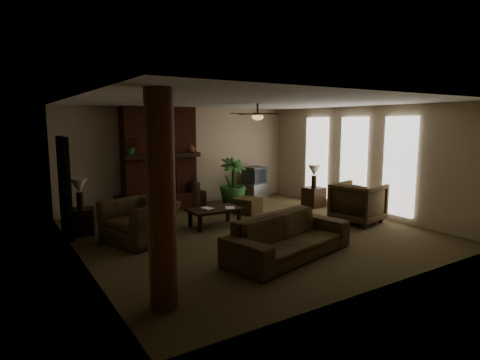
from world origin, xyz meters
TOP-DOWN VIEW (x-y plane):
  - room_shell at (0.00, 0.00)m, footprint 7.00×7.00m
  - fireplace at (-0.80, 3.22)m, footprint 2.40×0.70m
  - windows at (3.45, 0.20)m, footprint 0.08×3.65m
  - log_column at (-2.95, -2.40)m, footprint 0.36×0.36m
  - doorway at (-3.44, 1.80)m, footprint 0.10×1.00m
  - ceiling_fan at (0.40, 0.30)m, footprint 1.35×1.35m
  - sofa at (-0.33, -1.74)m, footprint 2.65×1.31m
  - armchair_left at (-2.28, 0.56)m, footprint 1.21×1.48m
  - armchair_right at (2.62, -0.73)m, footprint 1.17×1.22m
  - coffee_table at (-0.44, 0.79)m, footprint 1.20×0.70m
  - ottoman at (0.97, 1.55)m, footprint 0.80×0.80m
  - tv_stand at (2.22, 3.00)m, footprint 0.97×0.77m
  - tv at (2.22, 3.00)m, footprint 0.76×0.67m
  - floor_vase at (0.09, 2.93)m, footprint 0.34×0.34m
  - floor_plant at (1.10, 2.51)m, footprint 0.88×1.44m
  - side_table_left at (-3.14, 1.79)m, footprint 0.62×0.62m
  - lamp_left at (-3.15, 1.83)m, footprint 0.43×0.43m
  - side_table_right at (3.01, 1.21)m, footprint 0.54×0.54m
  - lamp_right at (2.96, 1.17)m, footprint 0.43×0.43m
  - mantel_plant at (-1.66, 3.00)m, footprint 0.47×0.50m
  - mantel_vase at (0.05, 3.01)m, footprint 0.26×0.27m
  - book_a at (-0.73, 0.79)m, footprint 0.22×0.07m
  - book_b at (-0.24, 0.65)m, footprint 0.20×0.12m

SIDE VIEW (x-z plane):
  - ottoman at x=0.97m, z-range 0.00..0.40m
  - tv_stand at x=2.22m, z-range 0.00..0.50m
  - side_table_left at x=-3.14m, z-range 0.00..0.55m
  - side_table_right at x=3.01m, z-range 0.00..0.55m
  - coffee_table at x=-0.44m, z-range 0.16..0.59m
  - floor_plant at x=1.10m, z-range 0.00..0.78m
  - floor_vase at x=0.09m, z-range 0.05..0.82m
  - sofa at x=-0.33m, z-range 0.00..1.00m
  - armchair_right at x=2.62m, z-range 0.00..1.06m
  - armchair_left at x=-2.28m, z-range 0.00..1.11m
  - book_a at x=-0.73m, z-range 0.43..0.72m
  - book_b at x=-0.24m, z-range 0.43..0.72m
  - tv at x=2.22m, z-range 0.50..1.02m
  - lamp_left at x=-3.15m, z-range 0.68..1.33m
  - lamp_right at x=2.96m, z-range 0.68..1.33m
  - doorway at x=-3.44m, z-range 0.00..2.10m
  - fireplace at x=-0.80m, z-range -0.24..2.56m
  - windows at x=3.45m, z-range 0.17..2.53m
  - log_column at x=-2.95m, z-range 0.00..2.80m
  - room_shell at x=0.00m, z-range -2.10..4.90m
  - mantel_vase at x=0.05m, z-range 1.56..1.78m
  - mantel_plant at x=-1.66m, z-range 1.56..1.89m
  - ceiling_fan at x=0.40m, z-range 2.34..2.72m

